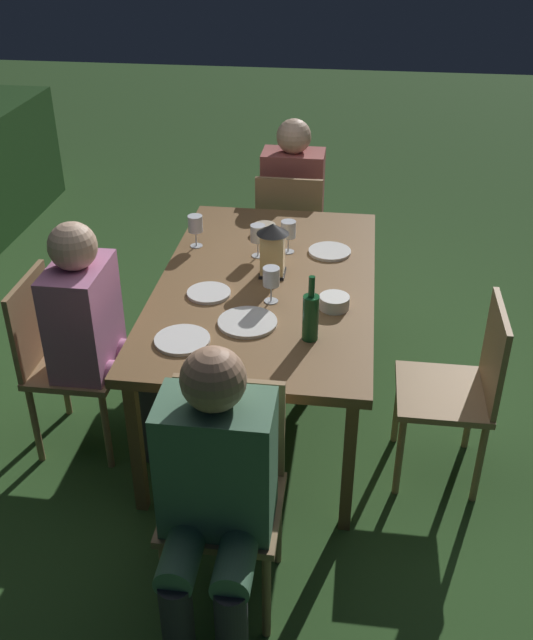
{
  "coord_description": "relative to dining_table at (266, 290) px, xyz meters",
  "views": [
    {
      "loc": [
        -3.06,
        -0.4,
        2.36
      ],
      "look_at": [
        0.0,
        0.0,
        0.51
      ],
      "focal_mm": 41.17,
      "sensor_mm": 36.0,
      "label": 1
    }
  ],
  "objects": [
    {
      "name": "ground_plane",
      "position": [
        0.0,
        0.0,
        -0.68
      ],
      "size": [
        16.0,
        16.0,
        0.0
      ],
      "primitive_type": "plane",
      "color": "#2D5123"
    },
    {
      "name": "dining_table",
      "position": [
        0.0,
        0.0,
        0.0
      ],
      "size": [
        1.76,
        1.02,
        0.73
      ],
      "color": "brown",
      "rests_on": "ground"
    },
    {
      "name": "chair_side_left_a",
      "position": [
        -0.39,
        -0.9,
        -0.19
      ],
      "size": [
        0.42,
        0.4,
        0.87
      ],
      "color": "#9E7A51",
      "rests_on": "ground"
    },
    {
      "name": "chair_head_far",
      "position": [
        1.13,
        0.0,
        -0.19
      ],
      "size": [
        0.4,
        0.42,
        0.87
      ],
      "color": "#9E7A51",
      "rests_on": "ground"
    },
    {
      "name": "person_in_rust",
      "position": [
        1.32,
        0.0,
        -0.04
      ],
      "size": [
        0.48,
        0.38,
        1.15
      ],
      "color": "#9E4C47",
      "rests_on": "ground"
    },
    {
      "name": "chair_head_near",
      "position": [
        -1.13,
        0.0,
        -0.19
      ],
      "size": [
        0.4,
        0.42,
        0.87
      ],
      "color": "#9E7A51",
      "rests_on": "ground"
    },
    {
      "name": "person_in_green",
      "position": [
        -1.32,
        0.0,
        -0.04
      ],
      "size": [
        0.48,
        0.38,
        1.15
      ],
      "color": "#4C7A5B",
      "rests_on": "ground"
    },
    {
      "name": "chair_side_right_a",
      "position": [
        -0.39,
        0.9,
        -0.19
      ],
      "size": [
        0.42,
        0.4,
        0.87
      ],
      "color": "#9E7A51",
      "rests_on": "ground"
    },
    {
      "name": "person_in_pink",
      "position": [
        -0.39,
        0.71,
        -0.04
      ],
      "size": [
        0.38,
        0.47,
        1.15
      ],
      "color": "#C675A3",
      "rests_on": "ground"
    },
    {
      "name": "lantern_centerpiece",
      "position": [
        0.07,
        -0.02,
        0.2
      ],
      "size": [
        0.15,
        0.15,
        0.27
      ],
      "color": "black",
      "rests_on": "dining_table"
    },
    {
      "name": "green_bottle_on_table",
      "position": [
        -0.48,
        -0.25,
        0.16
      ],
      "size": [
        0.07,
        0.07,
        0.29
      ],
      "color": "#195128",
      "rests_on": "dining_table"
    },
    {
      "name": "wine_glass_a",
      "position": [
        0.26,
        0.08,
        0.17
      ],
      "size": [
        0.08,
        0.08,
        0.17
      ],
      "color": "silver",
      "rests_on": "dining_table"
    },
    {
      "name": "wine_glass_b",
      "position": [
        -0.19,
        -0.05,
        0.17
      ],
      "size": [
        0.08,
        0.08,
        0.17
      ],
      "color": "silver",
      "rests_on": "dining_table"
    },
    {
      "name": "wine_glass_c",
      "position": [
        0.33,
        0.41,
        0.17
      ],
      "size": [
        0.08,
        0.08,
        0.17
      ],
      "color": "silver",
      "rests_on": "dining_table"
    },
    {
      "name": "wine_glass_d",
      "position": [
        0.33,
        -0.07,
        0.17
      ],
      "size": [
        0.08,
        0.08,
        0.17
      ],
      "color": "silver",
      "rests_on": "dining_table"
    },
    {
      "name": "plate_a",
      "position": [
        0.34,
        -0.28,
        0.06
      ],
      "size": [
        0.22,
        0.22,
        0.01
      ],
      "primitive_type": "cylinder",
      "color": "white",
      "rests_on": "dining_table"
    },
    {
      "name": "plate_b",
      "position": [
        -0.4,
        0.03,
        0.06
      ],
      "size": [
        0.26,
        0.26,
        0.01
      ],
      "primitive_type": "cylinder",
      "color": "white",
      "rests_on": "dining_table"
    },
    {
      "name": "plate_c",
      "position": [
        -0.17,
        0.25,
        0.06
      ],
      "size": [
        0.2,
        0.2,
        0.01
      ],
      "primitive_type": "cylinder",
      "color": "white",
      "rests_on": "dining_table"
    },
    {
      "name": "plate_d",
      "position": [
        -0.58,
        0.28,
        0.06
      ],
      "size": [
        0.23,
        0.23,
        0.01
      ],
      "primitive_type": "cylinder",
      "color": "white",
      "rests_on": "dining_table"
    },
    {
      "name": "bowl_olives",
      "position": [
        -0.22,
        -0.33,
        0.08
      ],
      "size": [
        0.13,
        0.13,
        0.06
      ],
      "color": "silver",
      "rests_on": "dining_table"
    },
    {
      "name": "bowl_bread",
      "position": [
        0.55,
        0.08,
        0.08
      ],
      "size": [
        0.12,
        0.12,
        0.05
      ],
      "color": "#BCAD8E",
      "rests_on": "dining_table"
    }
  ]
}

